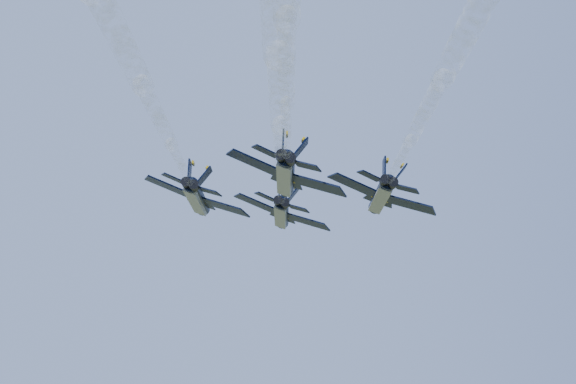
{
  "coord_description": "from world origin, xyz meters",
  "views": [
    {
      "loc": [
        -3.92,
        -99.84,
        78.18
      ],
      "look_at": [
        0.17,
        2.15,
        100.47
      ],
      "focal_mm": 50.0,
      "sensor_mm": 36.0,
      "label": 1
    }
  ],
  "objects_px": {
    "jet_lead": "(282,214)",
    "jet_left": "(198,198)",
    "jet_slot": "(286,176)",
    "jet_right": "(381,196)"
  },
  "relations": [
    {
      "from": "jet_left",
      "to": "jet_slot",
      "type": "xyz_separation_m",
      "value": [
        10.95,
        -12.87,
        0.0
      ]
    },
    {
      "from": "jet_left",
      "to": "jet_right",
      "type": "bearing_deg",
      "value": -3.16
    },
    {
      "from": "jet_lead",
      "to": "jet_left",
      "type": "xyz_separation_m",
      "value": [
        -11.24,
        -10.19,
        0.0
      ]
    },
    {
      "from": "jet_left",
      "to": "jet_slot",
      "type": "relative_size",
      "value": 1.0
    },
    {
      "from": "jet_right",
      "to": "jet_slot",
      "type": "relative_size",
      "value": 1.0
    },
    {
      "from": "jet_left",
      "to": "jet_right",
      "type": "xyz_separation_m",
      "value": [
        23.46,
        -2.23,
        0.0
      ]
    },
    {
      "from": "jet_lead",
      "to": "jet_slot",
      "type": "height_order",
      "value": "same"
    },
    {
      "from": "jet_left",
      "to": "jet_right",
      "type": "height_order",
      "value": "same"
    },
    {
      "from": "jet_right",
      "to": "jet_slot",
      "type": "bearing_deg",
      "value": -137.34
    },
    {
      "from": "jet_lead",
      "to": "jet_right",
      "type": "height_order",
      "value": "same"
    }
  ]
}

